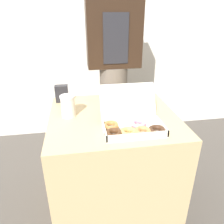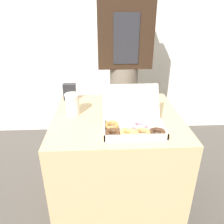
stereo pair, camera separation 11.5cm
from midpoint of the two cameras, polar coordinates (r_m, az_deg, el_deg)
The scene contains 7 objects.
ground_plane at distance 1.87m, azimuth 2.96°, elevation -22.43°, with size 14.00×14.00×0.00m, color #4C4742.
wall_back at distance 2.47m, azimuth 0.66°, elevation 23.43°, with size 10.00×0.05×2.60m.
table at distance 1.61m, azimuth 3.27°, elevation -13.23°, with size 0.81×0.75×0.76m.
donut_box at distance 1.21m, azimuth 7.79°, elevation -3.72°, with size 0.37×0.32×0.21m.
coffee_cup at distance 1.40m, azimuth -7.96°, elevation 1.98°, with size 0.09×0.09×0.14m.
napkin_holder at distance 1.64m, azimuth -9.00°, elevation 5.20°, with size 0.09×0.05×0.12m.
person_customer at distance 1.92m, azimuth 4.98°, elevation 12.71°, with size 0.44×0.24×1.77m.
Camera 2 is at (-0.10, -1.25, 1.38)m, focal length 35.00 mm.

